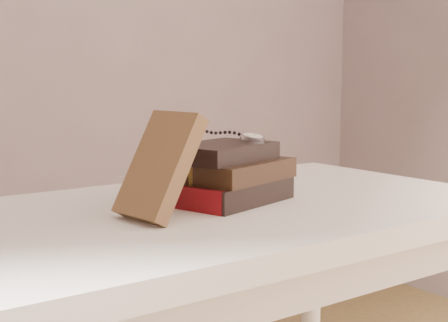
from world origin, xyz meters
TOP-DOWN VIEW (x-y plane):
  - table at (0.00, 0.35)m, footprint 1.00×0.60m
  - book_stack at (0.01, 0.36)m, footprint 0.25×0.20m
  - journal at (-0.17, 0.31)m, footprint 0.13×0.13m
  - pocket_watch at (0.06, 0.37)m, footprint 0.06×0.15m
  - eyeglasses at (-0.09, 0.41)m, footprint 0.11×0.12m

SIDE VIEW (x-z plane):
  - table at x=0.00m, z-range 0.28..1.03m
  - book_stack at x=0.01m, z-range 0.75..0.85m
  - eyeglasses at x=-0.09m, z-range 0.79..0.83m
  - journal at x=-0.17m, z-range 0.75..0.92m
  - pocket_watch at x=0.06m, z-range 0.85..0.87m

